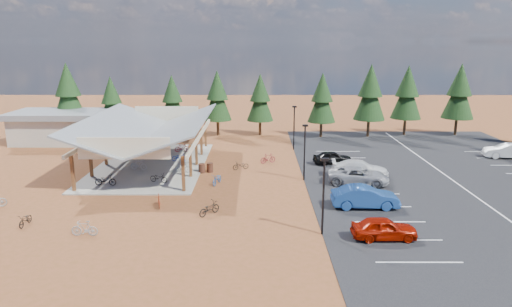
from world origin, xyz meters
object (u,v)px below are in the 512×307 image
bike_8 (25,220)px  car_9 (507,151)px  car_0 (384,228)px  bike_7 (182,148)px  lamp_post_2 (294,125)px  bike_pavilion (150,129)px  outbuilding (58,126)px  bike_0 (106,180)px  lamp_post_1 (305,148)px  bike_5 (183,167)px  lamp_post_0 (324,191)px  bike_6 (180,157)px  bike_14 (217,179)px  bike_1 (139,165)px  bike_11 (159,201)px  trash_bin_0 (210,168)px  bike_3 (132,150)px  car_1 (365,197)px  car_4 (332,157)px  bike_2 (145,155)px  trash_bin_1 (202,168)px  bike_13 (84,228)px  bike_12 (209,208)px  bike_4 (159,178)px  car_3 (360,169)px  bike_16 (241,165)px  bike_15 (268,158)px

bike_8 → car_9: bearing=25.0°
car_0 → bike_7: bearing=34.0°
lamp_post_2 → bike_pavilion: bearing=-155.0°
bike_pavilion → lamp_post_2: bearing=25.0°
outbuilding → bike_0: size_ratio=5.92×
outbuilding → lamp_post_1: size_ratio=2.14×
bike_5 → lamp_post_0: bearing=-122.8°
bike_6 → bike_14: bearing=-168.5°
outbuilding → car_9: 52.29m
bike_8 → bike_1: bearing=73.8°
lamp_post_1 → bike_11: lamp_post_1 is taller
trash_bin_0 → bike_3: bike_3 is taller
bike_14 → lamp_post_0: bearing=-37.6°
car_1 → car_9: size_ratio=1.07×
car_4 → bike_3: bearing=70.9°
lamp_post_2 → trash_bin_0: lamp_post_2 is taller
bike_6 → bike_2: bearing=61.2°
trash_bin_1 → bike_5: bearing=-173.6°
bike_3 → bike_13: bearing=171.1°
bike_3 → trash_bin_0: bearing=-141.7°
bike_8 → trash_bin_0: bearing=50.8°
bike_pavilion → car_9: (37.66, 3.03, -3.01)m
bike_6 → bike_5: bearing=174.4°
bike_0 → bike_1: (1.63, 4.97, 0.04)m
bike_12 → car_4: bearing=-86.9°
trash_bin_1 → car_9: car_9 is taller
bike_5 → bike_pavilion: bearing=70.8°
bike_14 → car_1: (11.67, -5.85, 0.38)m
bike_7 → trash_bin_0: bearing=-167.1°
bike_2 → car_9: 38.79m
bike_3 → bike_4: 11.62m
bike_14 → trash_bin_1: bearing=132.6°
bike_11 → bike_13: (-3.69, -5.40, 0.04)m
bike_6 → car_3: car_3 is taller
bike_13 → car_3: size_ratio=0.33×
bike_6 → bike_8: bearing=136.6°
lamp_post_1 → car_9: bearing=19.5°
bike_13 → car_3: bearing=123.9°
bike_4 → bike_8: bike_4 is taller
bike_2 → bike_4: (3.14, -8.23, -0.00)m
bike_1 → bike_7: bearing=-5.2°
bike_pavilion → bike_7: 6.76m
bike_8 → bike_11: (8.38, 3.68, 0.06)m
bike_12 → lamp_post_2: bearing=-69.2°
lamp_post_2 → bike_16: size_ratio=3.17×
bike_14 → bike_16: (1.91, 4.78, -0.07)m
bike_8 → car_9: 46.66m
bike_15 → trash_bin_1: bearing=93.3°
lamp_post_2 → bike_3: lamp_post_2 is taller
bike_6 → bike_16: 7.18m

